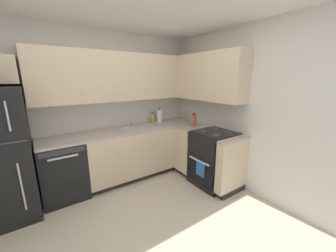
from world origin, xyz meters
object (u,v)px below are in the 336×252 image
object	(u,v)px
soap_bottle	(152,118)
oil_bottle	(194,120)
paper_towel_roll	(159,116)
oven_range	(214,158)
dishwasher	(63,170)

from	to	relation	value
soap_bottle	oil_bottle	world-z (taller)	oil_bottle
soap_bottle	paper_towel_roll	world-z (taller)	paper_towel_roll
oven_range	oil_bottle	size ratio (longest dim) A/B	4.35
soap_bottle	paper_towel_roll	distance (m)	0.15
dishwasher	oil_bottle	bearing A→B (deg)	-13.15
dishwasher	oven_range	xyz separation A→B (m)	(2.13, -1.01, 0.02)
oven_range	paper_towel_roll	size ratio (longest dim) A/B	3.46
paper_towel_roll	oil_bottle	size ratio (longest dim) A/B	1.26
dishwasher	paper_towel_roll	size ratio (longest dim) A/B	2.85
soap_bottle	oil_bottle	size ratio (longest dim) A/B	0.88
dishwasher	oven_range	distance (m)	2.36
oven_range	paper_towel_roll	distance (m)	1.34
oven_range	oil_bottle	distance (m)	0.76
soap_bottle	oil_bottle	xyz separation A→B (m)	(0.47, -0.67, 0.02)
dishwasher	soap_bottle	distance (m)	1.75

